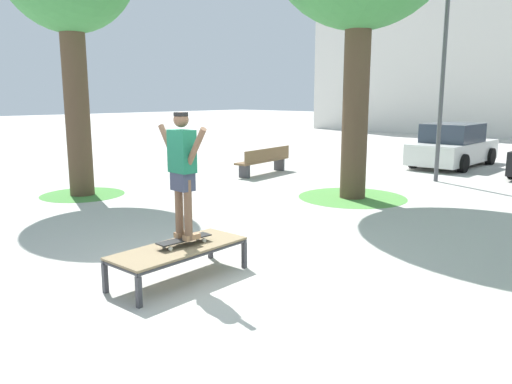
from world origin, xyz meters
name	(u,v)px	position (x,y,z in m)	size (l,w,h in m)	color
ground_plane	(208,275)	(0.00, 0.00, 0.00)	(120.00, 120.00, 0.00)	#B7B5AD
skate_box	(179,250)	(-0.15, -0.37, 0.41)	(0.85, 1.94, 0.46)	#38383D
skateboard	(184,240)	(-0.16, -0.27, 0.54)	(0.23, 0.81, 0.09)	black
skater	(182,167)	(-0.16, -0.27, 1.53)	(1.00, 0.29, 1.69)	brown
grass_patch_near_left	(83,195)	(-6.67, 1.63, 0.00)	(2.05, 2.05, 0.01)	#47893D
grass_patch_mid_back	(352,197)	(-1.57, 6.03, 0.00)	(2.62, 2.62, 0.01)	#519342
car_white	(453,147)	(-2.12, 13.23, 0.69)	(1.99, 4.23, 1.50)	silver
park_bench	(264,160)	(-5.66, 7.27, 0.45)	(0.77, 2.44, 0.83)	brown
light_post	(445,45)	(-1.12, 9.73, 3.83)	(0.36, 0.36, 5.83)	#4C4C51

